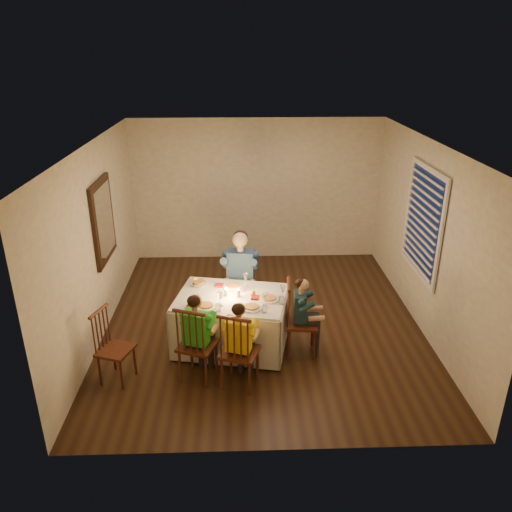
{
  "coord_description": "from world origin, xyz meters",
  "views": [
    {
      "loc": [
        -0.32,
        -6.34,
        3.76
      ],
      "look_at": [
        -0.09,
        0.15,
        1.0
      ],
      "focal_mm": 35.0,
      "sensor_mm": 36.0,
      "label": 1
    }
  ],
  "objects_px": {
    "child_green": "(199,377)",
    "adult": "(241,316)",
    "chair_extra": "(119,379)",
    "child_yellow": "(240,384)",
    "chair_near_left": "(199,377)",
    "chair_near_right": "(240,384)",
    "chair_end": "(300,352)",
    "dining_table": "(232,311)",
    "serving_bowl": "(199,284)",
    "child_teal": "(300,352)",
    "chair_adult": "(241,316)"
  },
  "relations": [
    {
      "from": "chair_adult",
      "to": "chair_end",
      "type": "relative_size",
      "value": 1.0
    },
    {
      "from": "chair_near_left",
      "to": "child_yellow",
      "type": "xyz_separation_m",
      "value": [
        0.5,
        -0.16,
        0.0
      ]
    },
    {
      "from": "child_green",
      "to": "adult",
      "type": "bearing_deg",
      "value": -89.44
    },
    {
      "from": "chair_end",
      "to": "adult",
      "type": "xyz_separation_m",
      "value": [
        -0.78,
        0.97,
        0.0
      ]
    },
    {
      "from": "child_green",
      "to": "child_teal",
      "type": "height_order",
      "value": "child_green"
    },
    {
      "from": "chair_near_left",
      "to": "chair_near_right",
      "type": "height_order",
      "value": "same"
    },
    {
      "from": "chair_near_right",
      "to": "child_yellow",
      "type": "relative_size",
      "value": 0.92
    },
    {
      "from": "dining_table",
      "to": "child_yellow",
      "type": "xyz_separation_m",
      "value": [
        0.1,
        -0.84,
        -0.53
      ]
    },
    {
      "from": "chair_end",
      "to": "adult",
      "type": "bearing_deg",
      "value": 43.19
    },
    {
      "from": "chair_end",
      "to": "child_teal",
      "type": "relative_size",
      "value": 0.95
    },
    {
      "from": "chair_adult",
      "to": "child_yellow",
      "type": "xyz_separation_m",
      "value": [
        -0.02,
        -1.62,
        0.0
      ]
    },
    {
      "from": "child_yellow",
      "to": "chair_near_left",
      "type": "bearing_deg",
      "value": 1.31
    },
    {
      "from": "adult",
      "to": "chair_end",
      "type": "bearing_deg",
      "value": -43.14
    },
    {
      "from": "child_teal",
      "to": "child_green",
      "type": "bearing_deg",
      "value": 114.92
    },
    {
      "from": "child_yellow",
      "to": "serving_bowl",
      "type": "relative_size",
      "value": 5.36
    },
    {
      "from": "dining_table",
      "to": "chair_adult",
      "type": "distance_m",
      "value": 0.95
    },
    {
      "from": "chair_adult",
      "to": "chair_near_right",
      "type": "height_order",
      "value": "same"
    },
    {
      "from": "adult",
      "to": "child_green",
      "type": "distance_m",
      "value": 1.55
    },
    {
      "from": "chair_adult",
      "to": "child_yellow",
      "type": "distance_m",
      "value": 1.62
    },
    {
      "from": "chair_adult",
      "to": "serving_bowl",
      "type": "bearing_deg",
      "value": -133.69
    },
    {
      "from": "chair_near_left",
      "to": "child_teal",
      "type": "relative_size",
      "value": 0.95
    },
    {
      "from": "child_green",
      "to": "chair_near_left",
      "type": "bearing_deg",
      "value": -0.0
    },
    {
      "from": "dining_table",
      "to": "adult",
      "type": "relative_size",
      "value": 1.19
    },
    {
      "from": "chair_end",
      "to": "dining_table",
      "type": "bearing_deg",
      "value": 82.35
    },
    {
      "from": "chair_near_left",
      "to": "adult",
      "type": "xyz_separation_m",
      "value": [
        0.53,
        1.46,
        0.0
      ]
    },
    {
      "from": "child_teal",
      "to": "serving_bowl",
      "type": "height_order",
      "value": "serving_bowl"
    },
    {
      "from": "chair_near_left",
      "to": "chair_extra",
      "type": "height_order",
      "value": "chair_near_left"
    },
    {
      "from": "chair_adult",
      "to": "chair_near_left",
      "type": "distance_m",
      "value": 1.55
    },
    {
      "from": "adult",
      "to": "serving_bowl",
      "type": "relative_size",
      "value": 6.55
    },
    {
      "from": "child_yellow",
      "to": "dining_table",
      "type": "bearing_deg",
      "value": -64.29
    },
    {
      "from": "child_yellow",
      "to": "adult",
      "type": "bearing_deg",
      "value": -72.0
    },
    {
      "from": "dining_table",
      "to": "chair_extra",
      "type": "height_order",
      "value": "dining_table"
    },
    {
      "from": "chair_extra",
      "to": "adult",
      "type": "distance_m",
      "value": 2.1
    },
    {
      "from": "adult",
      "to": "serving_bowl",
      "type": "xyz_separation_m",
      "value": [
        -0.56,
        -0.45,
        0.77
      ]
    },
    {
      "from": "serving_bowl",
      "to": "chair_extra",
      "type": "bearing_deg",
      "value": -132.34
    },
    {
      "from": "chair_near_left",
      "to": "serving_bowl",
      "type": "height_order",
      "value": "serving_bowl"
    },
    {
      "from": "chair_extra",
      "to": "child_yellow",
      "type": "height_order",
      "value": "child_yellow"
    },
    {
      "from": "chair_adult",
      "to": "serving_bowl",
      "type": "xyz_separation_m",
      "value": [
        -0.56,
        -0.45,
        0.77
      ]
    },
    {
      "from": "chair_end",
      "to": "chair_extra",
      "type": "distance_m",
      "value": 2.33
    },
    {
      "from": "chair_end",
      "to": "child_teal",
      "type": "height_order",
      "value": "child_teal"
    },
    {
      "from": "chair_near_left",
      "to": "child_teal",
      "type": "xyz_separation_m",
      "value": [
        1.31,
        0.49,
        0.0
      ]
    },
    {
      "from": "child_yellow",
      "to": "chair_adult",
      "type": "bearing_deg",
      "value": -72.0
    },
    {
      "from": "adult",
      "to": "child_teal",
      "type": "distance_m",
      "value": 1.24
    },
    {
      "from": "chair_near_left",
      "to": "chair_adult",
      "type": "bearing_deg",
      "value": -89.44
    },
    {
      "from": "serving_bowl",
      "to": "child_teal",
      "type": "bearing_deg",
      "value": -21.25
    },
    {
      "from": "chair_end",
      "to": "child_yellow",
      "type": "distance_m",
      "value": 1.03
    },
    {
      "from": "dining_table",
      "to": "child_yellow",
      "type": "height_order",
      "value": "dining_table"
    },
    {
      "from": "chair_near_right",
      "to": "child_green",
      "type": "height_order",
      "value": "child_green"
    },
    {
      "from": "chair_adult",
      "to": "chair_near_left",
      "type": "xyz_separation_m",
      "value": [
        -0.53,
        -1.46,
        0.0
      ]
    },
    {
      "from": "chair_extra",
      "to": "chair_near_right",
      "type": "bearing_deg",
      "value": -76.12
    }
  ]
}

